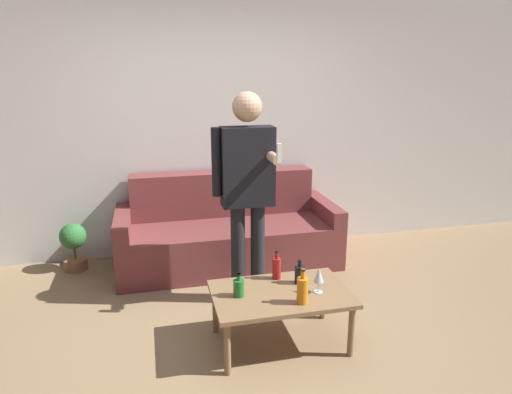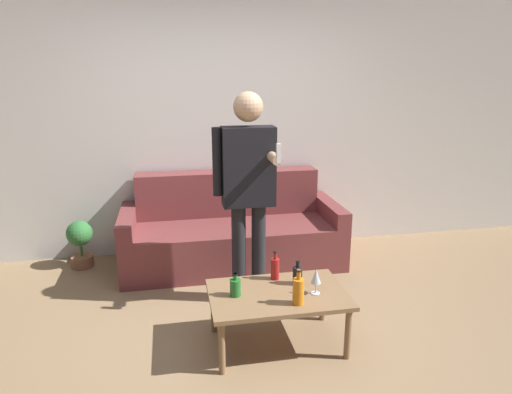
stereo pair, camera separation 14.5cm
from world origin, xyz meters
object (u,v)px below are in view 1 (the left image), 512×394
(coffee_table, at_px, (281,298))
(person_standing_front, at_px, (247,182))
(bottle_orange, at_px, (299,274))
(couch, at_px, (227,232))

(coffee_table, distance_m, person_standing_front, 0.96)
(bottle_orange, relative_size, person_standing_front, 0.10)
(coffee_table, relative_size, bottle_orange, 5.25)
(bottle_orange, bearing_deg, couch, 101.22)
(person_standing_front, bearing_deg, couch, 91.59)
(couch, xyz_separation_m, bottle_orange, (0.28, -1.40, 0.16))
(couch, height_order, person_standing_front, person_standing_front)
(couch, distance_m, coffee_table, 1.51)
(coffee_table, xyz_separation_m, bottle_orange, (0.17, 0.10, 0.12))
(couch, bearing_deg, person_standing_front, -88.41)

